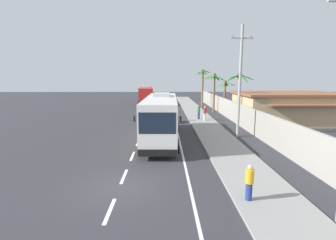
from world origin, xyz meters
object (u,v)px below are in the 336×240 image
palm_fourth (203,82)px  coach_bus_foreground (161,116)px  palm_nearest (225,90)px  pedestrian_far_walk (205,113)px  palm_second (214,85)px  palm_third (239,86)px  coach_bus_far_lane (146,94)px  motorcycle_beside_bus (177,117)px  roadside_building (287,107)px  pedestrian_near_kerb (199,112)px  utility_pole_mid (240,80)px  pedestrian_midwalk (249,182)px

palm_fourth → coach_bus_foreground: bearing=-106.9°
palm_nearest → palm_fourth: bearing=102.8°
pedestrian_far_walk → palm_second: bearing=-73.8°
coach_bus_foreground → palm_third: (9.00, 8.15, 2.28)m
coach_bus_foreground → palm_nearest: 16.85m
coach_bus_far_lane → motorcycle_beside_bus: size_ratio=6.06×
palm_nearest → roadside_building: bearing=-42.8°
coach_bus_far_lane → palm_fourth: size_ratio=1.78×
coach_bus_foreground → motorcycle_beside_bus: 8.45m
palm_third → palm_fourth: 14.76m
pedestrian_near_kerb → palm_third: palm_third is taller
motorcycle_beside_bus → pedestrian_near_kerb: 3.18m
pedestrian_far_walk → utility_pole_mid: 8.96m
palm_second → coach_bus_far_lane: bearing=133.3°
palm_third → palm_second: bearing=97.1°
palm_nearest → palm_second: size_ratio=0.82×
pedestrian_midwalk → utility_pole_mid: size_ratio=0.16×
roadside_building → palm_second: bearing=129.5°
coach_bus_foreground → pedestrian_near_kerb: coach_bus_foreground is taller
pedestrian_far_walk → roadside_building: bearing=-147.3°
pedestrian_far_walk → palm_nearest: (3.67, 5.62, 2.52)m
motorcycle_beside_bus → pedestrian_near_kerb: (2.77, 1.51, 0.39)m
coach_bus_foreground → palm_second: size_ratio=2.00×
pedestrian_midwalk → palm_fourth: palm_fourth is taller
pedestrian_far_walk → coach_bus_foreground: bearing=92.8°
motorcycle_beside_bus → coach_bus_foreground: bearing=-102.3°
coach_bus_foreground → palm_nearest: size_ratio=2.43×
palm_third → palm_nearest: bearing=91.6°
motorcycle_beside_bus → palm_second: palm_second is taller
coach_bus_foreground → roadside_building: (15.09, 8.48, -0.26)m
coach_bus_far_lane → palm_third: size_ratio=2.02×
pedestrian_far_walk → palm_fourth: palm_fourth is taller
pedestrian_far_walk → palm_third: (3.84, -0.50, 3.27)m
coach_bus_far_lane → pedestrian_far_walk: (8.71, -20.69, -0.84)m
palm_fourth → palm_second: bearing=-80.2°
palm_fourth → roadside_building: bearing=-60.2°
pedestrian_far_walk → pedestrian_near_kerb: bearing=-25.2°
utility_pole_mid → palm_fourth: utility_pole_mid is taller
palm_nearest → roadside_building: 8.71m
pedestrian_near_kerb → coach_bus_foreground: bearing=-52.9°
motorcycle_beside_bus → coach_bus_far_lane: bearing=104.1°
coach_bus_foreground → pedestrian_near_kerb: bearing=64.8°
motorcycle_beside_bus → pedestrian_far_walk: pedestrian_far_walk is taller
coach_bus_far_lane → pedestrian_midwalk: bearing=-79.5°
pedestrian_near_kerb → roadside_building: bearing=56.0°
utility_pole_mid → palm_fourth: (-0.01, 21.92, -0.57)m
palm_second → palm_fourth: size_ratio=0.89×
coach_bus_far_lane → pedestrian_midwalk: (7.48, -40.53, -0.92)m
coach_bus_far_lane → palm_nearest: (12.38, -15.06, 1.68)m
coach_bus_foreground → pedestrian_far_walk: 10.12m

